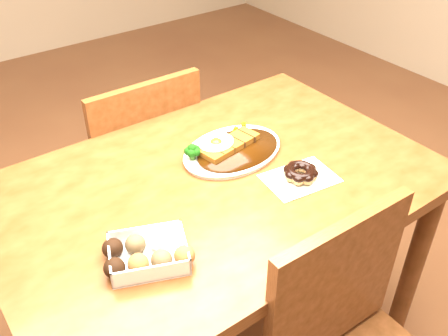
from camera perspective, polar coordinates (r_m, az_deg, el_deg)
table at (r=1.42m, az=-0.88°, el=-4.60°), size 1.20×0.80×0.75m
chair_far at (r=1.90m, az=-9.87°, el=0.12°), size 0.43×0.43×0.87m
katsu_curry_plate at (r=1.45m, az=0.73°, el=2.23°), size 0.33×0.25×0.06m
donut_box at (r=1.13m, az=-8.85°, el=-9.62°), size 0.21×0.19×0.05m
pon_de_ring at (r=1.36m, az=8.73°, el=-0.57°), size 0.21×0.16×0.04m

